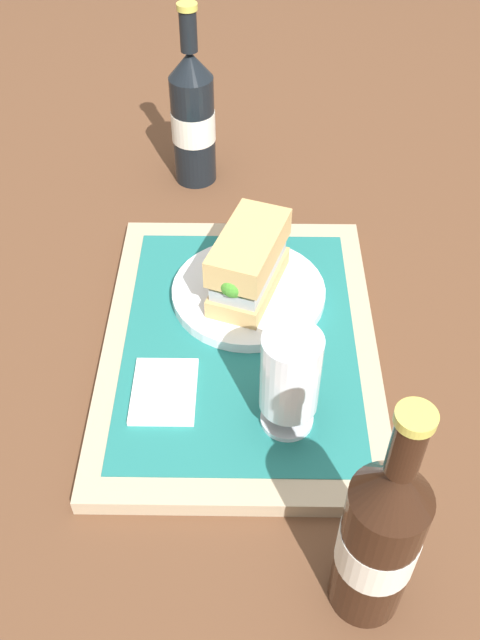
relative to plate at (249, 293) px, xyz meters
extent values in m
plane|color=brown|center=(0.07, -0.01, -0.03)|extent=(3.00, 3.00, 0.00)
cube|color=tan|center=(0.07, -0.01, -0.02)|extent=(0.44, 0.32, 0.02)
cube|color=#1E6B66|center=(0.07, -0.01, -0.01)|extent=(0.38, 0.27, 0.00)
cylinder|color=white|center=(0.00, 0.00, 0.00)|extent=(0.19, 0.19, 0.01)
cube|color=tan|center=(0.00, 0.00, 0.02)|extent=(0.14, 0.10, 0.02)
cube|color=#9EA3A8|center=(0.00, 0.00, 0.04)|extent=(0.13, 0.09, 0.02)
cube|color=silver|center=(0.00, 0.00, 0.05)|extent=(0.12, 0.08, 0.01)
sphere|color=#47932D|center=(0.05, -0.02, 0.06)|extent=(0.04, 0.04, 0.04)
cube|color=tan|center=(0.00, 0.00, 0.07)|extent=(0.14, 0.10, 0.04)
cylinder|color=silver|center=(0.19, 0.04, 0.00)|extent=(0.06, 0.06, 0.01)
cylinder|color=silver|center=(0.19, 0.04, 0.01)|extent=(0.01, 0.01, 0.02)
cylinder|color=silver|center=(0.19, 0.04, 0.07)|extent=(0.06, 0.06, 0.09)
cylinder|color=gold|center=(0.19, 0.04, 0.05)|extent=(0.06, 0.06, 0.06)
cylinder|color=white|center=(0.19, 0.04, 0.09)|extent=(0.05, 0.05, 0.01)
cube|color=white|center=(0.15, -0.09, 0.00)|extent=(0.09, 0.07, 0.01)
cylinder|color=black|center=(0.36, 0.10, 0.05)|extent=(0.06, 0.06, 0.17)
cylinder|color=silver|center=(0.36, 0.10, 0.06)|extent=(0.07, 0.07, 0.05)
cone|color=black|center=(0.36, 0.10, 0.16)|extent=(0.06, 0.06, 0.04)
cylinder|color=black|center=(0.36, 0.10, 0.20)|extent=(0.02, 0.02, 0.05)
cylinder|color=#BFB74C|center=(0.36, 0.10, 0.23)|extent=(0.03, 0.03, 0.01)
cylinder|color=black|center=(-0.29, -0.08, 0.05)|extent=(0.06, 0.06, 0.17)
cylinder|color=silver|center=(-0.29, -0.08, 0.06)|extent=(0.07, 0.07, 0.05)
cone|color=black|center=(-0.29, -0.08, 0.16)|extent=(0.06, 0.06, 0.04)
cylinder|color=black|center=(-0.29, -0.08, 0.20)|extent=(0.02, 0.02, 0.05)
cylinder|color=#BFB74C|center=(-0.29, -0.08, 0.23)|extent=(0.03, 0.03, 0.01)
camera|label=1|loc=(0.62, 0.00, 0.59)|focal=38.68mm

